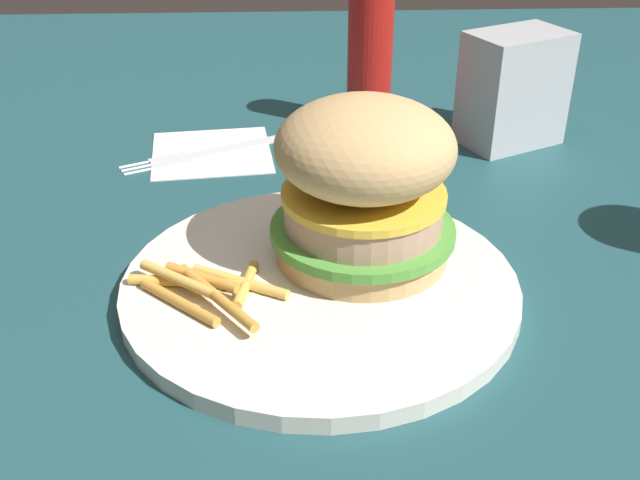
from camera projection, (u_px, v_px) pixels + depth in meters
name	position (u px, v px, depth m)	size (l,w,h in m)	color
ground_plane	(283.00, 311.00, 0.50)	(1.60, 1.60, 0.00)	#1E474C
plate	(320.00, 286.00, 0.51)	(0.27, 0.27, 0.01)	silver
sandwich	(364.00, 181.00, 0.51)	(0.13, 0.13, 0.11)	tan
fries_pile	(206.00, 286.00, 0.49)	(0.11, 0.08, 0.01)	gold
napkin	(212.00, 152.00, 0.72)	(0.11, 0.11, 0.00)	white
fork	(210.00, 150.00, 0.72)	(0.16, 0.09, 0.00)	silver
napkin_dispenser	(513.00, 89.00, 0.72)	(0.09, 0.06, 0.11)	#B7BABF
ketchup_bottle	(370.00, 60.00, 0.74)	(0.04, 0.04, 0.14)	#B21914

